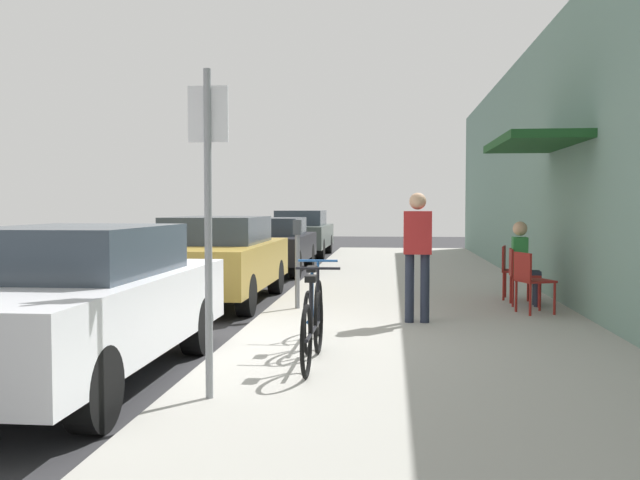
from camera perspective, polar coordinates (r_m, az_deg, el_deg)
name	(u,v)px	position (r m, az deg, el deg)	size (l,w,h in m)	color
ground_plane	(228,351)	(8.17, -7.45, -8.90)	(60.00, 60.00, 0.00)	#2D2D30
sidewalk_slab	(421,321)	(9.93, 8.11, -6.47)	(4.50, 32.00, 0.12)	#9E9B93
building_facade	(603,151)	(10.22, 21.83, 6.65)	(1.40, 32.00, 4.75)	gray
parked_car_0	(74,302)	(6.98, -19.25, -4.74)	(1.80, 4.40, 1.46)	silver
parked_car_1	(217,258)	(12.09, -8.33, -1.47)	(1.80, 4.40, 1.46)	#A58433
parked_car_2	(271,244)	(17.43, -3.97, -0.31)	(1.80, 4.40, 1.35)	black
parked_car_3	(301,233)	(23.16, -1.56, 0.60)	(1.80, 4.40, 1.49)	#47514C
parking_meter	(297,257)	(10.53, -1.84, -1.38)	(0.12, 0.10, 1.32)	slate
street_sign	(208,207)	(5.64, -9.00, 2.63)	(0.32, 0.06, 2.60)	gray
bicycle_0	(313,328)	(6.84, -0.58, -7.08)	(0.46, 1.71, 0.90)	black
bicycle_1	(314,312)	(7.83, -0.52, -5.82)	(0.46, 1.71, 0.90)	black
cafe_chair_0	(530,278)	(10.46, 16.59, -2.97)	(0.56, 0.56, 0.87)	maroon
cafe_chair_1	(519,273)	(11.27, 15.77, -2.55)	(0.47, 0.47, 0.87)	maroon
seated_patron_1	(524,260)	(11.26, 16.09, -1.58)	(0.45, 0.38, 1.29)	#232838
cafe_chair_2	(512,269)	(11.97, 15.18, -2.23)	(0.53, 0.53, 0.87)	maroon
pedestrian_standing	(417,246)	(9.31, 7.86, -0.51)	(0.36, 0.22, 1.70)	#232838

